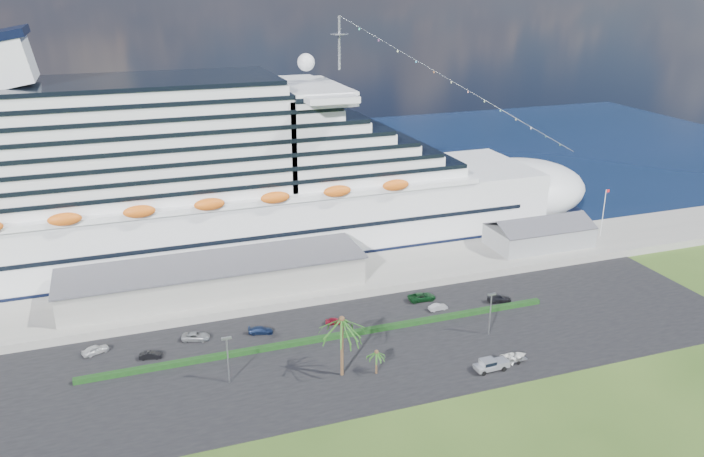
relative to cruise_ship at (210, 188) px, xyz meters
name	(u,v)px	position (x,y,z in m)	size (l,w,h in m)	color
ground	(407,377)	(21.53, -64.00, -16.69)	(420.00, 420.00, 0.00)	#2A4818
asphalt_lot	(382,345)	(21.53, -53.00, -16.63)	(140.00, 38.00, 0.12)	black
wharf	(332,278)	(21.53, -24.00, -15.79)	(240.00, 20.00, 1.80)	gray
water	(249,176)	(21.53, 66.00, -16.68)	(420.00, 160.00, 0.02)	black
cruise_ship	(210,188)	(0.00, 0.00, 0.00)	(191.00, 38.00, 54.00)	silver
terminal_building	(215,276)	(-3.47, -24.00, -11.68)	(61.00, 15.00, 6.30)	gray
port_shed	(539,235)	(73.53, -24.00, -12.30)	(24.00, 12.31, 7.37)	gray
flagpole	(604,211)	(91.57, -24.00, -8.43)	(1.08, 0.16, 12.00)	silver
hedge	(331,337)	(13.53, -48.00, -16.12)	(88.00, 1.10, 0.90)	black
lamp_post_left	(228,354)	(-6.47, -56.00, -11.35)	(1.60, 0.35, 8.27)	gray
lamp_post_right	(491,309)	(41.53, -56.00, -11.35)	(1.60, 0.35, 8.27)	gray
palm_tall	(342,326)	(11.53, -60.00, -7.49)	(8.82, 8.82, 11.13)	#47301E
palm_short	(376,355)	(17.03, -61.50, -13.03)	(3.53, 3.53, 4.56)	#47301E
parked_car_0	(95,350)	(-26.95, -39.08, -15.80)	(1.83, 4.55, 1.55)	silver
parked_car_1	(151,355)	(-17.99, -43.98, -15.94)	(1.34, 3.84, 1.26)	black
parked_car_2	(196,336)	(-9.75, -40.07, -15.88)	(2.32, 5.02, 1.40)	gray
parked_car_3	(261,330)	(1.88, -41.65, -15.92)	(1.85, 4.55, 1.32)	#132245
parked_car_4	(335,321)	(15.97, -42.72, -15.96)	(1.46, 3.63, 1.24)	maroon
parked_car_5	(438,307)	(37.04, -44.03, -15.94)	(1.35, 3.88, 1.28)	#A6A7AE
parked_car_6	(422,297)	(35.85, -39.02, -15.78)	(2.63, 5.69, 1.58)	#0E3817
parked_car_7	(499,299)	(50.39, -44.92, -15.86)	(2.00, 4.91, 1.43)	black
pickup_truck	(491,364)	(35.50, -67.02, -15.42)	(6.05, 2.42, 2.11)	black
boat_trailer	(514,357)	(40.47, -66.18, -15.48)	(5.84, 3.96, 1.66)	gray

